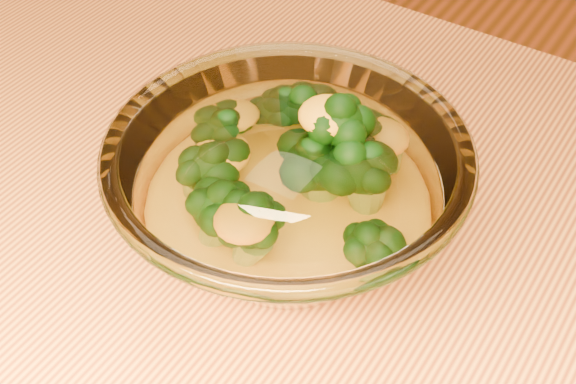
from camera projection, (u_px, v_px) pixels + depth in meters
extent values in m
cube|color=gold|center=(261.00, 364.00, 0.51)|extent=(1.20, 0.80, 0.04)
cylinder|color=brown|center=(94.00, 176.00, 1.18)|extent=(0.06, 0.06, 0.71)
ellipsoid|color=white|center=(288.00, 245.00, 0.54)|extent=(0.10, 0.10, 0.02)
torus|color=white|center=(288.00, 152.00, 0.48)|extent=(0.23, 0.23, 0.01)
ellipsoid|color=orange|center=(288.00, 221.00, 0.53)|extent=(0.13, 0.13, 0.04)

